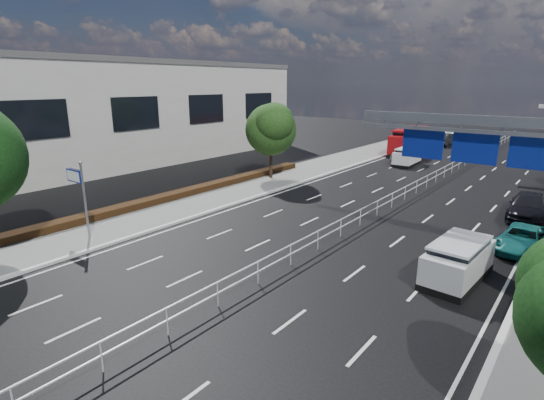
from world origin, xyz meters
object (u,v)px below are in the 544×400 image
Objects in this scene: red_bus at (410,140)px; near_car_silver at (406,156)px; parked_car_teal at (523,239)px; silver_minivan at (458,261)px; white_minivan at (407,157)px; near_car_dark at (445,139)px; toilet_sign at (79,186)px; parked_car_dark at (528,206)px; overhead_gantry at (492,144)px.

near_car_silver is (1.92, -6.19, -0.84)m from red_bus.
parked_car_teal is (13.88, -20.62, -0.12)m from near_car_silver.
near_car_silver is 28.86m from silver_minivan.
white_minivan is 0.83× the size of near_car_dark.
red_bus is 6.54m from near_car_silver.
silver_minivan is (17.52, 7.10, -2.06)m from toilet_sign.
white_minivan is 8.19m from red_bus.
white_minivan is at bearing 131.44° from parked_car_dark.
white_minivan reaches higher than parked_car_dark.
toilet_sign reaches higher than silver_minivan.
near_car_dark is at bearing 76.29° from red_bus.
silver_minivan is at bearing 22.07° from toilet_sign.
red_bus is (3.45, 39.48, -1.37)m from toilet_sign.
overhead_gantry is 32.94m from red_bus.
white_minivan is 1.70m from near_car_silver.
parked_car_dark is at bearing 45.57° from toilet_sign.
parked_car_dark is (0.93, 8.95, -4.85)m from overhead_gantry.
parked_car_teal is at bearing -57.32° from white_minivan.
near_car_dark is (-1.23, 17.39, -0.05)m from white_minivan.
silver_minivan is (11.44, -24.64, 0.00)m from white_minivan.
parked_car_dark is (1.11, 11.90, -0.13)m from silver_minivan.
red_bus is at bearing 85.00° from toilet_sign.
parked_car_dark reaches higher than parked_car_teal.
white_minivan reaches higher than silver_minivan.
parked_car_dark is at bearing 88.71° from silver_minivan.
overhead_gantry is at bearing -115.54° from parked_car_teal.
near_car_dark is 1.13× the size of silver_minivan.
parked_car_teal is at bearing 113.88° from near_car_dark.
parked_car_dark is at bearing -58.89° from red_bus.
red_bus is at bearing 115.82° from overhead_gantry.
near_car_silver is 24.86m from parked_car_teal.
toilet_sign is 33.79m from near_car_silver.
overhead_gantry is 5.85m from parked_car_teal.
red_bus is 2.40× the size of near_car_silver.
white_minivan is 0.94× the size of silver_minivan.
parked_car_teal is (19.25, 12.67, -2.33)m from toilet_sign.
silver_minivan is 5.83m from parked_car_teal.
overhead_gantry reaches higher than toilet_sign.
parked_car_teal is at bearing 59.16° from overhead_gantry.
toilet_sign reaches higher than red_bus.
near_car_silver is 0.85× the size of near_car_dark.
red_bus is at bearing 106.86° from white_minivan.
white_minivan is at bearing 122.65° from near_car_silver.
parked_car_teal is (13.17, -19.08, -0.27)m from white_minivan.
parked_car_dark is at bearing 140.55° from near_car_silver.
near_car_dark reaches higher than near_car_silver.
silver_minivan is 11.95m from parked_car_dark.
white_minivan reaches higher than parked_car_teal.
toilet_sign is at bearing 86.69° from near_car_dark.
white_minivan is 0.98× the size of near_car_silver.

